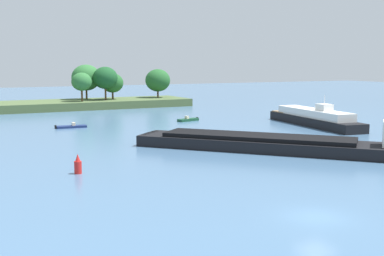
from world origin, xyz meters
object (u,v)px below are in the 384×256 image
(small_motorboat, at_px, (71,126))
(cargo_barge, at_px, (275,143))
(white_riverboat, at_px, (314,118))
(fishing_skiff, at_px, (188,120))
(channel_buoy_red, at_px, (78,165))

(small_motorboat, distance_m, cargo_barge, 36.52)
(white_riverboat, distance_m, fishing_skiff, 22.24)
(small_motorboat, relative_size, cargo_barge, 0.18)
(white_riverboat, relative_size, channel_buoy_red, 12.07)
(cargo_barge, height_order, white_riverboat, cargo_barge)
(small_motorboat, bearing_deg, cargo_barge, -62.68)
(small_motorboat, bearing_deg, white_riverboat, -22.98)
(white_riverboat, bearing_deg, channel_buoy_red, -157.97)
(white_riverboat, xyz_separation_m, channel_buoy_red, (-44.36, -17.95, -0.48))
(cargo_barge, bearing_deg, fishing_skiff, 82.20)
(fishing_skiff, height_order, channel_buoy_red, channel_buoy_red)
(fishing_skiff, bearing_deg, small_motorboat, 179.18)
(small_motorboat, height_order, cargo_barge, cargo_barge)
(cargo_barge, relative_size, white_riverboat, 1.23)
(white_riverboat, bearing_deg, cargo_barge, -140.67)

